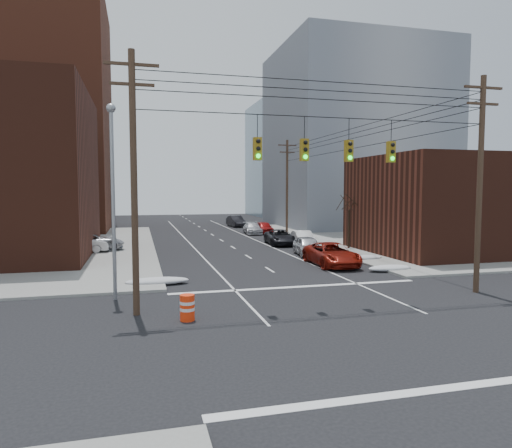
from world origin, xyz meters
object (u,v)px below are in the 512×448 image
red_pickup (332,254)px  parked_car_b (303,239)px  lot_car_d (47,235)px  construction_barrel (187,307)px  parked_car_e (264,228)px  lot_car_c (25,249)px  parked_car_d (252,228)px  lot_car_a (80,244)px  parked_car_a (308,246)px  parked_car_c (280,237)px  parked_car_f (236,221)px  lot_car_b (89,241)px

red_pickup → parked_car_b: red_pickup is taller
lot_car_d → construction_barrel: bearing=175.2°
lot_car_d → parked_car_b: bearing=-132.7°
parked_car_e → construction_barrel: size_ratio=3.97×
red_pickup → lot_car_c: 22.66m
parked_car_d → lot_car_c: size_ratio=0.96×
red_pickup → construction_barrel: 15.62m
red_pickup → lot_car_a: lot_car_a is taller
parked_car_a → lot_car_a: 18.51m
parked_car_d → lot_car_a: 22.14m
parked_car_c → construction_barrel: size_ratio=4.87×
parked_car_c → lot_car_d: 22.45m
parked_car_e → parked_car_f: bearing=96.9°
parked_car_d → lot_car_b: bearing=-140.2°
lot_car_a → construction_barrel: size_ratio=4.17×
parked_car_d → lot_car_c: 26.44m
parked_car_a → construction_barrel: 19.54m
lot_car_c → parked_car_c: bearing=-54.9°
parked_car_d → lot_car_d: (-21.70, -5.18, 0.25)m
parked_car_c → parked_car_b: bearing=-45.5°
parked_car_b → red_pickup: bearing=-93.7°
lot_car_d → lot_car_c: bearing=157.1°
parked_car_b → parked_car_d: (-1.60, 12.85, -0.05)m
construction_barrel → lot_car_a: bearing=107.2°
parked_car_e → lot_car_c: bearing=-145.2°
parked_car_d → parked_car_e: (1.45, 0.09, 0.04)m
lot_car_b → lot_car_c: lot_car_b is taller
parked_car_b → parked_car_c: parked_car_b is taller
lot_car_c → lot_car_d: 10.32m
parked_car_d → lot_car_a: (-17.80, -13.16, 0.20)m
red_pickup → construction_barrel: bearing=-134.1°
red_pickup → construction_barrel: red_pickup is taller
parked_car_b → parked_car_e: parked_car_b is taller
parked_car_e → lot_car_c: size_ratio=0.87×
lot_car_c → red_pickup: bearing=-87.0°
lot_car_c → lot_car_d: lot_car_d is taller
lot_car_c → lot_car_d: (-0.29, 10.31, 0.07)m
parked_car_d → parked_car_e: bearing=8.4°
parked_car_a → construction_barrel: parked_car_a is taller
parked_car_d → lot_car_b: size_ratio=0.82×
parked_car_d → construction_barrel: size_ratio=4.39×
lot_car_d → parked_car_a: bearing=-145.6°
lot_car_b → construction_barrel: bearing=-174.3°
red_pickup → lot_car_b: bearing=148.4°
parked_car_b → parked_car_e: 12.94m
parked_car_a → construction_barrel: (-11.30, -15.94, -0.22)m
parked_car_a → parked_car_e: 18.40m
parked_car_d → lot_car_d: 22.32m
lot_car_d → construction_barrel: size_ratio=4.29×
parked_car_e → parked_car_f: (-1.20, 10.73, 0.06)m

